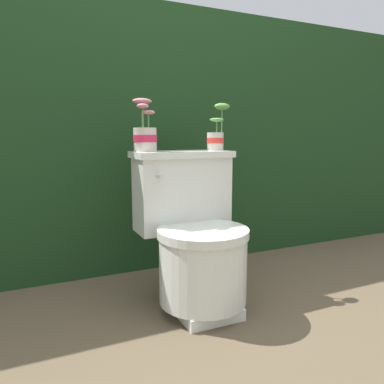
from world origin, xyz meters
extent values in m
plane|color=brown|center=(0.00, 0.00, 0.00)|extent=(12.00, 12.00, 0.00)
cube|color=#193819|center=(0.00, 1.05, 0.75)|extent=(3.93, 0.97, 1.49)
cube|color=silver|center=(0.02, -0.04, 0.03)|extent=(0.25, 0.31, 0.05)
cylinder|color=silver|center=(0.02, -0.04, 0.20)|extent=(0.38, 0.38, 0.29)
cylinder|color=silver|center=(0.02, -0.04, 0.36)|extent=(0.40, 0.40, 0.04)
cube|color=silver|center=(0.02, 0.19, 0.50)|extent=(0.44, 0.19, 0.35)
cube|color=silver|center=(0.02, 0.19, 0.69)|extent=(0.47, 0.21, 0.03)
cylinder|color=silver|center=(-0.14, 0.07, 0.60)|extent=(0.02, 0.05, 0.02)
cylinder|color=beige|center=(-0.16, 0.21, 0.76)|extent=(0.10, 0.10, 0.11)
cylinder|color=#D1234C|center=(-0.16, 0.21, 0.76)|extent=(0.11, 0.11, 0.03)
cylinder|color=#332319|center=(-0.16, 0.21, 0.80)|extent=(0.10, 0.10, 0.01)
cylinder|color=#4C753D|center=(-0.18, 0.17, 0.85)|extent=(0.01, 0.01, 0.09)
ellipsoid|color=#B26B75|center=(-0.18, 0.17, 0.90)|extent=(0.05, 0.04, 0.02)
cylinder|color=#4C753D|center=(-0.15, 0.17, 0.84)|extent=(0.01, 0.01, 0.06)
ellipsoid|color=#B26B75|center=(-0.15, 0.17, 0.88)|extent=(0.06, 0.04, 0.02)
cylinder|color=#4C753D|center=(-0.17, 0.22, 0.86)|extent=(0.01, 0.01, 0.11)
ellipsoid|color=#B26B75|center=(-0.17, 0.22, 0.93)|extent=(0.09, 0.06, 0.03)
cylinder|color=beige|center=(0.20, 0.20, 0.75)|extent=(0.08, 0.08, 0.09)
cylinder|color=red|center=(0.20, 0.20, 0.75)|extent=(0.08, 0.08, 0.03)
cylinder|color=#332319|center=(0.20, 0.20, 0.78)|extent=(0.07, 0.07, 0.01)
cylinder|color=#4C753D|center=(0.19, 0.17, 0.82)|extent=(0.01, 0.01, 0.05)
ellipsoid|color=#569342|center=(0.19, 0.17, 0.85)|extent=(0.07, 0.05, 0.02)
cylinder|color=#4C753D|center=(0.23, 0.20, 0.85)|extent=(0.01, 0.01, 0.12)
ellipsoid|color=#569342|center=(0.23, 0.20, 0.91)|extent=(0.08, 0.06, 0.03)
camera|label=1|loc=(-0.68, -1.44, 0.78)|focal=35.00mm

